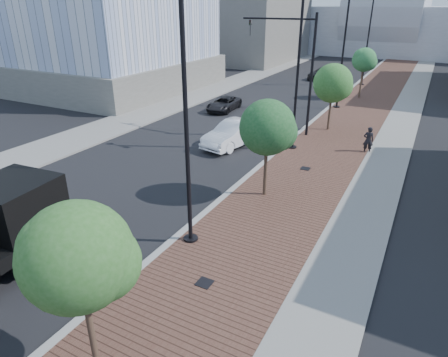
% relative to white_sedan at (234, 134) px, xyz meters
% --- Properties ---
extents(sidewalk, '(7.00, 140.00, 0.12)m').
position_rel_white_sedan_xyz_m(sidewalk, '(6.51, 19.08, -0.75)').
color(sidewalk, '#4C2D23').
rests_on(sidewalk, ground).
extents(concrete_strip, '(2.40, 140.00, 0.13)m').
position_rel_white_sedan_xyz_m(concrete_strip, '(9.21, 19.08, -0.74)').
color(concrete_strip, slate).
rests_on(concrete_strip, ground).
extents(curb, '(0.30, 140.00, 0.14)m').
position_rel_white_sedan_xyz_m(curb, '(3.01, 19.08, -0.74)').
color(curb, gray).
rests_on(curb, ground).
extents(west_sidewalk, '(4.00, 140.00, 0.12)m').
position_rel_white_sedan_xyz_m(west_sidewalk, '(-9.99, 19.08, -0.75)').
color(west_sidewalk, slate).
rests_on(west_sidewalk, ground).
extents(white_sedan, '(2.64, 5.15, 1.62)m').
position_rel_white_sedan_xyz_m(white_sedan, '(0.00, 0.00, 0.00)').
color(white_sedan, white).
rests_on(white_sedan, ground).
extents(dark_car_mid, '(2.15, 4.25, 1.15)m').
position_rel_white_sedan_xyz_m(dark_car_mid, '(-4.89, 7.80, -0.23)').
color(dark_car_mid, black).
rests_on(dark_car_mid, ground).
extents(dark_car_far, '(3.85, 5.39, 1.45)m').
position_rel_white_sedan_xyz_m(dark_car_far, '(-1.21, 27.15, -0.08)').
color(dark_car_far, black).
rests_on(dark_car_far, ground).
extents(pedestrian, '(0.68, 0.51, 1.68)m').
position_rel_white_sedan_xyz_m(pedestrian, '(7.93, 2.59, 0.03)').
color(pedestrian, black).
rests_on(pedestrian, ground).
extents(streetlight_1, '(1.44, 0.56, 9.21)m').
position_rel_white_sedan_xyz_m(streetlight_1, '(3.50, -10.92, 3.53)').
color(streetlight_1, black).
rests_on(streetlight_1, ground).
extents(streetlight_2, '(1.72, 0.56, 9.28)m').
position_rel_white_sedan_xyz_m(streetlight_2, '(3.61, 1.08, 4.01)').
color(streetlight_2, black).
rests_on(streetlight_2, ground).
extents(streetlight_3, '(1.44, 0.56, 9.21)m').
position_rel_white_sedan_xyz_m(streetlight_3, '(3.50, 13.08, 3.53)').
color(streetlight_3, black).
rests_on(streetlight_3, ground).
extents(streetlight_4, '(1.72, 0.56, 9.28)m').
position_rel_white_sedan_xyz_m(streetlight_4, '(3.61, 25.08, 4.01)').
color(streetlight_4, black).
rests_on(streetlight_4, ground).
extents(traffic_mast, '(5.09, 0.20, 8.00)m').
position_rel_white_sedan_xyz_m(traffic_mast, '(2.71, 4.08, 4.17)').
color(traffic_mast, black).
rests_on(traffic_mast, ground).
extents(tree_0, '(2.55, 2.53, 4.69)m').
position_rel_white_sedan_xyz_m(tree_0, '(4.65, -16.89, 2.60)').
color(tree_0, '#382619').
rests_on(tree_0, ground).
extents(tree_1, '(2.56, 2.54, 4.70)m').
position_rel_white_sedan_xyz_m(tree_1, '(4.65, -5.89, 2.61)').
color(tree_1, '#382619').
rests_on(tree_1, ground).
extents(tree_2, '(2.70, 2.70, 4.79)m').
position_rel_white_sedan_xyz_m(tree_2, '(4.65, 6.11, 2.62)').
color(tree_2, '#382619').
rests_on(tree_2, ground).
extents(tree_3, '(2.28, 2.22, 4.78)m').
position_rel_white_sedan_xyz_m(tree_3, '(4.65, 18.11, 2.84)').
color(tree_3, '#382619').
rests_on(tree_3, ground).
extents(tower_podium, '(19.00, 19.00, 3.00)m').
position_rel_white_sedan_xyz_m(tower_podium, '(-20.99, 11.08, 0.69)').
color(tower_podium, '#615E57').
rests_on(tower_podium, ground).
extents(convention_center, '(50.00, 30.00, 50.00)m').
position_rel_white_sedan_xyz_m(convention_center, '(1.01, 64.08, 5.20)').
color(convention_center, '#9EA1A8').
rests_on(convention_center, ground).
extents(commercial_block_nw, '(14.00, 20.00, 10.00)m').
position_rel_white_sedan_xyz_m(commercial_block_nw, '(-16.99, 39.08, 4.19)').
color(commercial_block_nw, '#64615A').
rests_on(commercial_block_nw, ground).
extents(utility_cover_1, '(0.50, 0.50, 0.02)m').
position_rel_white_sedan_xyz_m(utility_cover_1, '(5.41, -12.92, -0.68)').
color(utility_cover_1, black).
rests_on(utility_cover_1, sidewalk).
extents(utility_cover_2, '(0.50, 0.50, 0.02)m').
position_rel_white_sedan_xyz_m(utility_cover_2, '(5.41, -1.92, -0.68)').
color(utility_cover_2, black).
rests_on(utility_cover_2, sidewalk).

